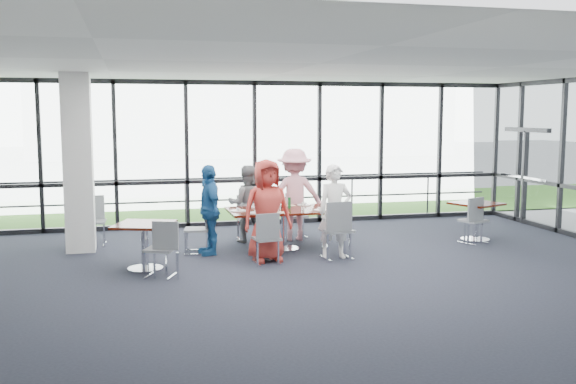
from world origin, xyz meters
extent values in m
cube|color=black|center=(0.00, 0.00, -0.01)|extent=(12.00, 10.00, 0.02)
cube|color=silver|center=(0.00, 0.00, 3.20)|extent=(12.00, 10.00, 0.04)
cube|color=silver|center=(0.00, -5.00, 1.60)|extent=(12.00, 0.10, 3.20)
cube|color=white|center=(0.00, 5.00, 1.60)|extent=(12.00, 0.10, 3.20)
cube|color=black|center=(6.00, 3.75, 1.05)|extent=(0.12, 1.60, 2.10)
cube|color=white|center=(-3.60, 3.00, 1.60)|extent=(0.50, 0.50, 3.20)
cube|color=gray|center=(0.00, 10.00, -0.02)|extent=(80.00, 70.00, 0.02)
cube|color=#2D631C|center=(0.00, 8.00, 0.01)|extent=(80.00, 5.00, 0.01)
cube|color=silver|center=(4.00, 32.00, 3.00)|extent=(24.00, 10.00, 6.00)
cylinder|color=#2D2D33|center=(0.00, 5.60, 0.50)|extent=(12.00, 0.06, 0.06)
cube|color=#341507|center=(0.01, 2.23, 0.73)|extent=(2.04, 1.14, 0.04)
cylinder|color=silver|center=(0.01, 2.23, 0.35)|extent=(0.12, 0.12, 0.71)
cylinder|color=silver|center=(0.01, 2.23, 0.01)|extent=(0.56, 0.56, 0.03)
cube|color=#341507|center=(-2.50, 1.26, 0.73)|extent=(1.09, 1.09, 0.04)
cylinder|color=silver|center=(-2.50, 1.26, 0.35)|extent=(0.12, 0.12, 0.71)
cube|color=#341507|center=(3.88, 2.17, 0.73)|extent=(1.06, 1.06, 0.04)
cylinder|color=silver|center=(3.88, 2.17, 0.35)|extent=(0.12, 0.12, 0.71)
imported|color=#BD352C|center=(-0.48, 1.41, 0.86)|extent=(0.91, 0.66, 1.73)
imported|color=white|center=(0.70, 1.35, 0.81)|extent=(0.59, 0.43, 1.62)
imported|color=slate|center=(-0.53, 3.08, 0.75)|extent=(0.78, 0.53, 1.50)
imported|color=pink|center=(0.42, 3.05, 0.90)|extent=(1.21, 0.70, 1.80)
imported|color=#1E5997|center=(-1.36, 2.17, 0.80)|extent=(0.63, 0.99, 1.59)
cylinder|color=white|center=(-0.56, 1.86, 0.76)|extent=(0.28, 0.28, 0.01)
cylinder|color=white|center=(0.61, 1.91, 0.76)|extent=(0.24, 0.24, 0.01)
cylinder|color=white|center=(-0.46, 2.60, 0.76)|extent=(0.26, 0.26, 0.01)
cylinder|color=white|center=(0.50, 2.62, 0.76)|extent=(0.27, 0.27, 0.01)
cylinder|color=white|center=(-0.84, 2.18, 0.76)|extent=(0.28, 0.28, 0.01)
cylinder|color=white|center=(-0.18, 2.03, 0.81)|extent=(0.06, 0.06, 0.13)
cylinder|color=white|center=(0.30, 1.99, 0.81)|extent=(0.06, 0.06, 0.13)
cylinder|color=white|center=(0.01, 2.53, 0.81)|extent=(0.06, 0.06, 0.13)
cylinder|color=white|center=(-0.68, 2.04, 0.82)|extent=(0.07, 0.07, 0.14)
cube|color=beige|center=(-0.15, 1.83, 0.75)|extent=(0.30, 0.23, 0.00)
cube|color=beige|center=(0.86, 1.96, 0.75)|extent=(0.37, 0.35, 0.00)
cube|color=beige|center=(0.17, 2.62, 0.75)|extent=(0.31, 0.23, 0.00)
cube|color=black|center=(0.01, 2.26, 0.77)|extent=(0.10, 0.07, 0.04)
cylinder|color=maroon|center=(-0.01, 2.25, 0.84)|extent=(0.06, 0.06, 0.18)
cylinder|color=#176D2C|center=(0.13, 2.31, 0.85)|extent=(0.05, 0.05, 0.20)
camera|label=1|loc=(-2.67, -9.03, 2.48)|focal=40.00mm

